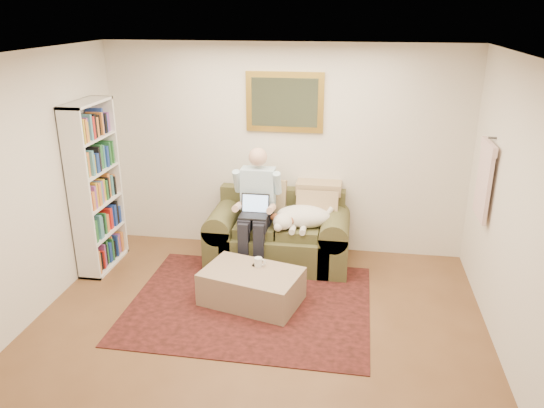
% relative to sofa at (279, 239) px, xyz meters
% --- Properties ---
extents(room_shell, '(4.51, 5.00, 2.61)m').
position_rel_sofa_xyz_m(room_shell, '(-0.00, -1.68, 1.01)').
color(room_shell, brown).
rests_on(room_shell, ground).
extents(rug, '(2.53, 2.03, 0.01)m').
position_rel_sofa_xyz_m(rug, '(-0.15, -1.05, -0.29)').
color(rug, black).
rests_on(rug, room_shell).
extents(sofa, '(1.70, 0.87, 1.02)m').
position_rel_sofa_xyz_m(sofa, '(0.00, 0.00, 0.00)').
color(sofa, brown).
rests_on(sofa, room_shell).
extents(seated_man, '(0.56, 0.80, 1.43)m').
position_rel_sofa_xyz_m(seated_man, '(-0.26, -0.16, 0.42)').
color(seated_man, '#8CBFD8').
rests_on(seated_man, sofa).
extents(laptop, '(0.33, 0.26, 0.24)m').
position_rel_sofa_xyz_m(laptop, '(-0.26, -0.22, 0.46)').
color(laptop, black).
rests_on(laptop, seated_man).
extents(sleeping_dog, '(0.70, 0.44, 0.26)m').
position_rel_sofa_xyz_m(sleeping_dog, '(0.31, -0.09, 0.36)').
color(sleeping_dog, white).
rests_on(sleeping_dog, sofa).
extents(ottoman, '(1.14, 0.87, 0.37)m').
position_rel_sofa_xyz_m(ottoman, '(-0.14, -1.01, -0.11)').
color(ottoman, tan).
rests_on(ottoman, room_shell).
extents(coffee_mug, '(0.08, 0.08, 0.10)m').
position_rel_sofa_xyz_m(coffee_mug, '(-0.09, -0.89, 0.12)').
color(coffee_mug, white).
rests_on(coffee_mug, ottoman).
extents(tv_remote, '(0.09, 0.16, 0.02)m').
position_rel_sofa_xyz_m(tv_remote, '(-0.11, -0.83, 0.08)').
color(tv_remote, black).
rests_on(tv_remote, ottoman).
extents(bookshelf, '(0.28, 0.80, 2.00)m').
position_rel_sofa_xyz_m(bookshelf, '(-2.10, -0.44, 0.71)').
color(bookshelf, white).
rests_on(bookshelf, room_shell).
extents(wall_mirror, '(0.94, 0.04, 0.72)m').
position_rel_sofa_xyz_m(wall_mirror, '(0.00, 0.44, 1.61)').
color(wall_mirror, gold).
rests_on(wall_mirror, room_shell).
extents(hanging_shirt, '(0.06, 0.52, 0.90)m').
position_rel_sofa_xyz_m(hanging_shirt, '(2.19, -0.44, 1.06)').
color(hanging_shirt, beige).
rests_on(hanging_shirt, room_shell).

